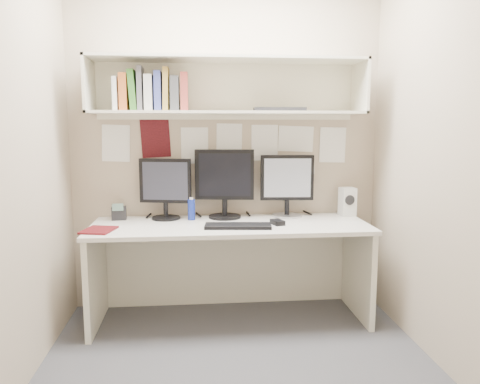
{
  "coord_description": "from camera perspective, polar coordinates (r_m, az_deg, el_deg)",
  "views": [
    {
      "loc": [
        -0.25,
        -2.67,
        1.44
      ],
      "look_at": [
        0.04,
        0.35,
        1.0
      ],
      "focal_mm": 35.0,
      "sensor_mm": 36.0,
      "label": 1
    }
  ],
  "objects": [
    {
      "name": "floor",
      "position": [
        3.05,
        -0.18,
        -20.04
      ],
      "size": [
        2.4,
        2.0,
        0.01
      ],
      "primitive_type": "cube",
      "color": "#424146",
      "rests_on": "ground"
    },
    {
      "name": "wall_back",
      "position": [
        3.68,
        -1.64,
        6.01
      ],
      "size": [
        2.4,
        0.02,
        2.6
      ],
      "primitive_type": "cube",
      "color": "tan",
      "rests_on": "ground"
    },
    {
      "name": "wall_front",
      "position": [
        1.7,
        2.95,
        3.38
      ],
      "size": [
        2.4,
        0.02,
        2.6
      ],
      "primitive_type": "cube",
      "color": "tan",
      "rests_on": "ground"
    },
    {
      "name": "wall_left",
      "position": [
        2.84,
        -25.16,
        4.57
      ],
      "size": [
        0.02,
        2.0,
        2.6
      ],
      "primitive_type": "cube",
      "color": "tan",
      "rests_on": "ground"
    },
    {
      "name": "wall_right",
      "position": [
        3.04,
        23.03,
        4.89
      ],
      "size": [
        0.02,
        2.0,
        2.6
      ],
      "primitive_type": "cube",
      "color": "tan",
      "rests_on": "ground"
    },
    {
      "name": "desk",
      "position": [
        3.5,
        -1.18,
        -9.68
      ],
      "size": [
        2.0,
        0.7,
        0.73
      ],
      "color": "beige",
      "rests_on": "floor"
    },
    {
      "name": "overhead_hutch",
      "position": [
        3.55,
        -1.51,
        12.71
      ],
      "size": [
        2.0,
        0.38,
        0.4
      ],
      "color": "beige",
      "rests_on": "wall_back"
    },
    {
      "name": "pinned_papers",
      "position": [
        3.68,
        -1.63,
        5.23
      ],
      "size": [
        1.92,
        0.01,
        0.48
      ],
      "primitive_type": null,
      "color": "white",
      "rests_on": "wall_back"
    },
    {
      "name": "monitor_left",
      "position": [
        3.58,
        -9.09,
        0.71
      ],
      "size": [
        0.39,
        0.22,
        0.46
      ],
      "rotation": [
        0.0,
        0.0,
        -0.2
      ],
      "color": "black",
      "rests_on": "desk"
    },
    {
      "name": "monitor_center",
      "position": [
        3.57,
        -1.9,
        1.29
      ],
      "size": [
        0.45,
        0.25,
        0.52
      ],
      "rotation": [
        0.0,
        0.0,
        -0.13
      ],
      "color": "black",
      "rests_on": "desk"
    },
    {
      "name": "monitor_right",
      "position": [
        3.64,
        5.75,
        1.06
      ],
      "size": [
        0.41,
        0.23,
        0.48
      ],
      "rotation": [
        0.0,
        0.0,
        -0.07
      ],
      "color": "#A5A5AA",
      "rests_on": "desk"
    },
    {
      "name": "keyboard",
      "position": [
        3.27,
        -0.24,
        -4.16
      ],
      "size": [
        0.48,
        0.21,
        0.02
      ],
      "primitive_type": "cube",
      "rotation": [
        0.0,
        0.0,
        -0.1
      ],
      "color": "black",
      "rests_on": "desk"
    },
    {
      "name": "mouse",
      "position": [
        3.37,
        4.59,
        -3.7
      ],
      "size": [
        0.1,
        0.13,
        0.03
      ],
      "primitive_type": "cube",
      "rotation": [
        0.0,
        0.0,
        0.3
      ],
      "color": "black",
      "rests_on": "desk"
    },
    {
      "name": "speaker",
      "position": [
        3.77,
        12.95,
        -1.15
      ],
      "size": [
        0.12,
        0.13,
        0.22
      ],
      "rotation": [
        0.0,
        0.0,
        0.12
      ],
      "color": "silver",
      "rests_on": "desk"
    },
    {
      "name": "blue_bottle",
      "position": [
        3.53,
        -5.94,
        -2.11
      ],
      "size": [
        0.05,
        0.05,
        0.17
      ],
      "color": "navy",
      "rests_on": "desk"
    },
    {
      "name": "maroon_notebook",
      "position": [
        3.31,
        -16.84,
        -4.46
      ],
      "size": [
        0.24,
        0.27,
        0.01
      ],
      "primitive_type": "cube",
      "rotation": [
        0.0,
        0.0,
        -0.23
      ],
      "color": "#500D12",
      "rests_on": "desk"
    },
    {
      "name": "desk_phone",
      "position": [
        3.65,
        -14.53,
        -2.48
      ],
      "size": [
        0.12,
        0.11,
        0.13
      ],
      "rotation": [
        0.0,
        0.0,
        0.1
      ],
      "color": "black",
      "rests_on": "desk"
    },
    {
      "name": "book_stack",
      "position": [
        3.48,
        -10.71,
        11.92
      ],
      "size": [
        0.52,
        0.19,
        0.31
      ],
      "color": "silver",
      "rests_on": "overhead_hutch"
    },
    {
      "name": "hutch_tray",
      "position": [
        3.5,
        4.85,
        10.02
      ],
      "size": [
        0.39,
        0.17,
        0.03
      ],
      "primitive_type": "cube",
      "rotation": [
        0.0,
        0.0,
        -0.06
      ],
      "color": "black",
      "rests_on": "overhead_hutch"
    }
  ]
}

